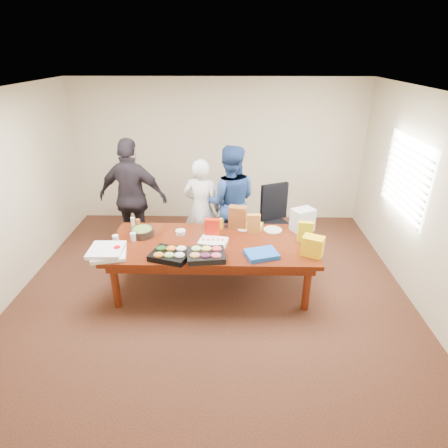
{
  "coord_description": "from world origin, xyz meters",
  "views": [
    {
      "loc": [
        0.26,
        -4.42,
        3.16
      ],
      "look_at": [
        0.16,
        0.1,
        0.98
      ],
      "focal_mm": 29.52,
      "sensor_mm": 36.0,
      "label": 1
    }
  ],
  "objects_px": {
    "person_right": "(230,202)",
    "salad_bowl": "(142,232)",
    "office_chair": "(274,224)",
    "person_center": "(202,209)",
    "sheet_cake": "(213,242)",
    "conference_table": "(212,266)"
  },
  "relations": [
    {
      "from": "conference_table",
      "to": "salad_bowl",
      "type": "distance_m",
      "value": 1.09
    },
    {
      "from": "office_chair",
      "to": "sheet_cake",
      "type": "relative_size",
      "value": 3.08
    },
    {
      "from": "office_chair",
      "to": "person_right",
      "type": "xyz_separation_m",
      "value": [
        -0.73,
        0.05,
        0.36
      ]
    },
    {
      "from": "conference_table",
      "to": "office_chair",
      "type": "relative_size",
      "value": 2.5
    },
    {
      "from": "person_right",
      "to": "salad_bowl",
      "type": "bearing_deg",
      "value": 34.52
    },
    {
      "from": "person_center",
      "to": "sheet_cake",
      "type": "height_order",
      "value": "person_center"
    },
    {
      "from": "person_right",
      "to": "salad_bowl",
      "type": "distance_m",
      "value": 1.51
    },
    {
      "from": "office_chair",
      "to": "person_center",
      "type": "height_order",
      "value": "person_center"
    },
    {
      "from": "sheet_cake",
      "to": "salad_bowl",
      "type": "relative_size",
      "value": 1.12
    },
    {
      "from": "conference_table",
      "to": "salad_bowl",
      "type": "height_order",
      "value": "salad_bowl"
    },
    {
      "from": "person_center",
      "to": "salad_bowl",
      "type": "bearing_deg",
      "value": 57.09
    },
    {
      "from": "conference_table",
      "to": "sheet_cake",
      "type": "bearing_deg",
      "value": -70.83
    },
    {
      "from": "conference_table",
      "to": "office_chair",
      "type": "distance_m",
      "value": 1.4
    },
    {
      "from": "person_right",
      "to": "salad_bowl",
      "type": "relative_size",
      "value": 5.63
    },
    {
      "from": "person_center",
      "to": "person_right",
      "type": "xyz_separation_m",
      "value": [
        0.45,
        0.06,
        0.1
      ]
    },
    {
      "from": "conference_table",
      "to": "sheet_cake",
      "type": "xyz_separation_m",
      "value": [
        0.02,
        -0.05,
        0.41
      ]
    },
    {
      "from": "conference_table",
      "to": "salad_bowl",
      "type": "relative_size",
      "value": 8.59
    },
    {
      "from": "office_chair",
      "to": "person_center",
      "type": "bearing_deg",
      "value": 157.49
    },
    {
      "from": "conference_table",
      "to": "person_right",
      "type": "distance_m",
      "value": 1.21
    },
    {
      "from": "sheet_cake",
      "to": "salad_bowl",
      "type": "height_order",
      "value": "salad_bowl"
    },
    {
      "from": "salad_bowl",
      "to": "person_right",
      "type": "bearing_deg",
      "value": 35.62
    },
    {
      "from": "person_center",
      "to": "salad_bowl",
      "type": "height_order",
      "value": "person_center"
    }
  ]
}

